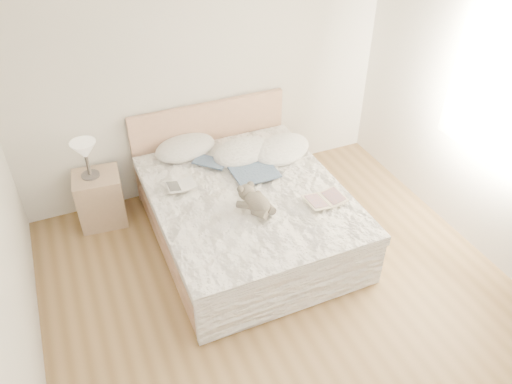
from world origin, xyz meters
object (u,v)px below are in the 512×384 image
teddy_bear (257,209)px  nightstand (100,199)px  childrens_book (325,200)px  photo_book (181,186)px  bed (245,211)px  table_lamp (85,152)px

teddy_bear → nightstand: bearing=117.3°
childrens_book → teddy_bear: size_ratio=1.05×
nightstand → childrens_book: bearing=-35.4°
photo_book → teddy_bear: (0.51, -0.62, 0.02)m
bed → table_lamp: (-1.30, 0.82, 0.53)m
bed → nightstand: (-1.26, 0.80, -0.03)m
bed → childrens_book: 0.83m
table_lamp → photo_book: 0.98m
table_lamp → nightstand: bearing=-26.0°
table_lamp → teddy_bear: 1.76m
nightstand → photo_book: photo_book is taller
childrens_book → teddy_bear: bearing=168.1°
nightstand → teddy_bear: (1.21, -1.20, 0.37)m
nightstand → photo_book: 0.98m
table_lamp → childrens_book: 2.30m
table_lamp → bed: bearing=-32.1°
bed → childrens_book: size_ratio=5.85×
table_lamp → photo_book: bearing=-39.0°
bed → photo_book: bed is taller
nightstand → childrens_book: 2.27m
nightstand → childrens_book: childrens_book is taller
nightstand → teddy_bear: teddy_bear is taller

